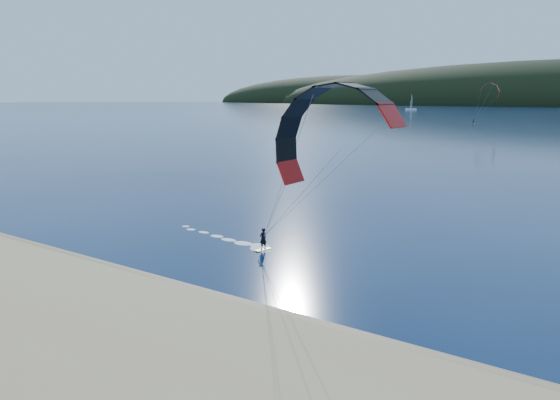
% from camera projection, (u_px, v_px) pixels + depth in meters
% --- Properties ---
extents(ground, '(1800.00, 1800.00, 0.00)m').
position_uv_depth(ground, '(119.00, 321.00, 26.51)').
color(ground, '#081A3B').
rests_on(ground, ground).
extents(wet_sand, '(220.00, 2.50, 0.10)m').
position_uv_depth(wet_sand, '(182.00, 293.00, 30.15)').
color(wet_sand, '#7F654A').
rests_on(wet_sand, ground).
extents(kitesurfer_near, '(24.19, 9.75, 13.80)m').
position_uv_depth(kitesurfer_near, '(332.00, 156.00, 26.80)').
color(kitesurfer_near, yellow).
rests_on(kitesurfer_near, ground).
extents(kitesurfer_far, '(11.38, 8.28, 15.99)m').
position_uv_depth(kitesurfer_far, '(489.00, 93.00, 203.16)').
color(kitesurfer_far, yellow).
rests_on(kitesurfer_far, ground).
extents(sailboat, '(9.23, 5.75, 12.86)m').
position_uv_depth(sailboat, '(411.00, 109.00, 421.01)').
color(sailboat, white).
rests_on(sailboat, ground).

